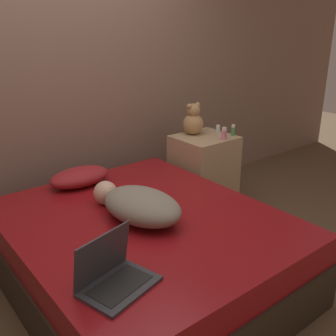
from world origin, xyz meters
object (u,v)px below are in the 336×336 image
person_lying (139,204)px  bottle_clear (218,129)px  pillow (80,177)px  bottle_pink (224,134)px  teddy_bear (193,121)px  bottle_green (233,130)px  laptop (113,275)px

person_lying → bottle_clear: (1.32, 0.62, 0.15)m
pillow → bottle_pink: (1.23, -0.31, 0.19)m
bottle_clear → person_lying: bearing=-154.9°
pillow → teddy_bear: 1.17m
person_lying → bottle_green: size_ratio=7.30×
laptop → bottle_green: bottle_green is taller
person_lying → teddy_bear: 1.33m
teddy_bear → bottle_pink: size_ratio=2.65×
person_lying → bottle_green: bearing=9.2°
bottle_pink → bottle_clear: (0.13, 0.20, -0.02)m
teddy_bear → bottle_clear: (0.22, -0.10, -0.09)m
bottle_pink → bottle_green: 0.16m
bottle_green → bottle_clear: bottle_green is taller
pillow → bottle_green: 1.42m
laptop → bottle_green: size_ratio=3.95×
bottle_pink → bottle_clear: size_ratio=1.57×
laptop → teddy_bear: bearing=22.6°
pillow → laptop: 1.28m
teddy_bear → bottle_clear: teddy_bear is taller
pillow → bottle_clear: (1.36, -0.10, 0.17)m
pillow → laptop: laptop is taller
teddy_bear → bottle_green: teddy_bear is taller
teddy_bear → bottle_clear: bearing=-23.7°
bottle_clear → laptop: bearing=-148.4°
laptop → bottle_green: (1.82, 0.94, 0.20)m
person_lying → bottle_clear: bearing=15.7°
person_lying → laptop: (-0.48, -0.49, -0.04)m
bottle_green → bottle_clear: bearing=97.8°
teddy_bear → laptop: bearing=-142.6°
bottle_green → bottle_pink: bearing=-166.1°
laptop → person_lying: bearing=30.7°
person_lying → teddy_bear: teddy_bear is taller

